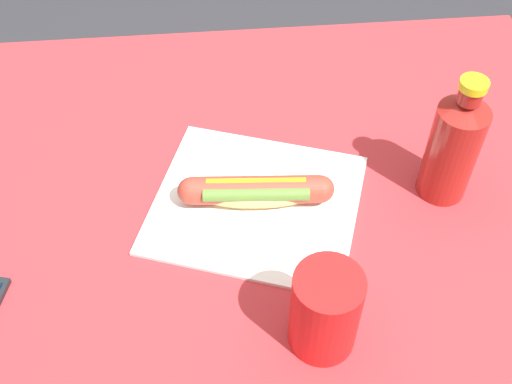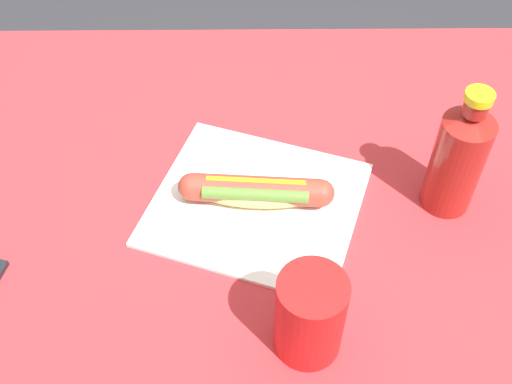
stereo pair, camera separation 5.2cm
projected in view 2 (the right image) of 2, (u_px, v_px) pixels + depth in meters
The scene contains 5 objects.
dining_table at pixel (259, 245), 1.09m from camera, with size 1.12×0.86×0.76m.
paper_wrapper at pixel (256, 204), 0.97m from camera, with size 0.30×0.27×0.01m, color white.
hot_dog at pixel (256, 191), 0.94m from camera, with size 0.23×0.06×0.05m.
soda_bottle at pixel (458, 158), 0.90m from camera, with size 0.08×0.08×0.21m.
drinking_cup at pixel (310, 316), 0.77m from camera, with size 0.09×0.09×0.13m, color red.
Camera 2 is at (0.01, 0.65, 1.50)m, focal length 44.43 mm.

